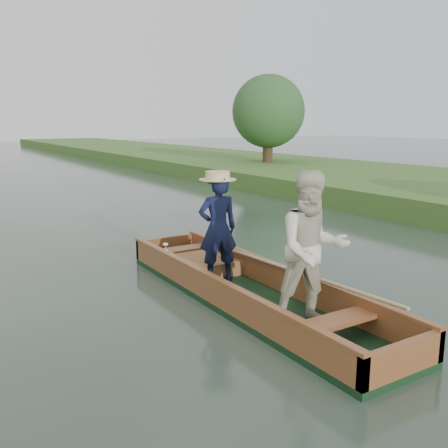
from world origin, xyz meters
TOP-DOWN VIEW (x-y plane):
  - ground at (0.00, 0.00)m, footprint 120.00×120.00m
  - trees_far at (0.01, 9.19)m, footprint 21.98×9.98m
  - punt at (0.04, -0.25)m, footprint 1.16×5.00m

SIDE VIEW (x-z plane):
  - ground at x=0.00m, z-range 0.00..0.00m
  - punt at x=0.04m, z-range -0.31..1.52m
  - trees_far at x=0.01m, z-range 0.36..4.72m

